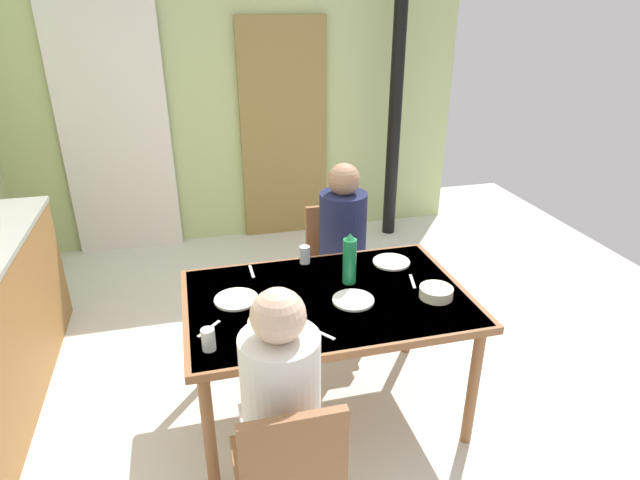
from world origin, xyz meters
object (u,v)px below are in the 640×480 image
object	(u,v)px
person_far_diner	(344,231)
water_bottle_green_near	(349,260)
chair_near_diner	(289,473)
dining_table	(327,308)
chair_far_diner	(337,262)
person_near_diner	(280,390)
serving_bowl_center	(436,292)

from	to	relation	value
person_far_diner	water_bottle_green_near	xyz separation A→B (m)	(-0.14, -0.57, 0.09)
person_far_diner	chair_near_diner	bearing A→B (deg)	66.40
dining_table	person_far_diner	size ratio (longest dim) A/B	1.87
chair_far_diner	chair_near_diner	bearing A→B (deg)	68.16
chair_far_diner	person_near_diner	bearing A→B (deg)	66.40
dining_table	chair_far_diner	world-z (taller)	chair_far_diner
dining_table	person_near_diner	xyz separation A→B (m)	(-0.37, -0.69, 0.11)
chair_far_diner	person_near_diner	xyz separation A→B (m)	(-0.66, -1.51, 0.28)
person_far_diner	chair_far_diner	bearing A→B (deg)	-90.00
dining_table	person_far_diner	world-z (taller)	person_far_diner
chair_near_diner	chair_far_diner	xyz separation A→B (m)	(0.66, 1.65, 0.00)
chair_far_diner	serving_bowl_center	xyz separation A→B (m)	(0.24, -0.97, 0.27)
chair_near_diner	serving_bowl_center	size ratio (longest dim) A/B	5.12
dining_table	water_bottle_green_near	xyz separation A→B (m)	(0.15, 0.12, 0.20)
chair_near_diner	serving_bowl_center	xyz separation A→B (m)	(0.90, 0.68, 0.27)
chair_far_diner	person_near_diner	size ratio (longest dim) A/B	1.13
person_near_diner	serving_bowl_center	distance (m)	1.05
dining_table	serving_bowl_center	distance (m)	0.56
chair_near_diner	person_far_diner	xyz separation A→B (m)	(0.66, 1.51, 0.28)
dining_table	person_near_diner	size ratio (longest dim) A/B	1.87
water_bottle_green_near	serving_bowl_center	world-z (taller)	water_bottle_green_near
person_far_diner	serving_bowl_center	world-z (taller)	person_far_diner
dining_table	water_bottle_green_near	size ratio (longest dim) A/B	5.04
chair_near_diner	person_near_diner	bearing A→B (deg)	90.00
dining_table	person_far_diner	xyz separation A→B (m)	(0.29, 0.69, 0.11)
dining_table	chair_far_diner	distance (m)	0.89
chair_far_diner	serving_bowl_center	bearing A→B (deg)	103.93
chair_far_diner	water_bottle_green_near	xyz separation A→B (m)	(-0.14, -0.71, 0.38)
chair_near_diner	person_near_diner	xyz separation A→B (m)	(0.00, 0.14, 0.28)
chair_near_diner	serving_bowl_center	world-z (taller)	chair_near_diner
chair_far_diner	person_far_diner	distance (m)	0.31
chair_near_diner	serving_bowl_center	bearing A→B (deg)	37.07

